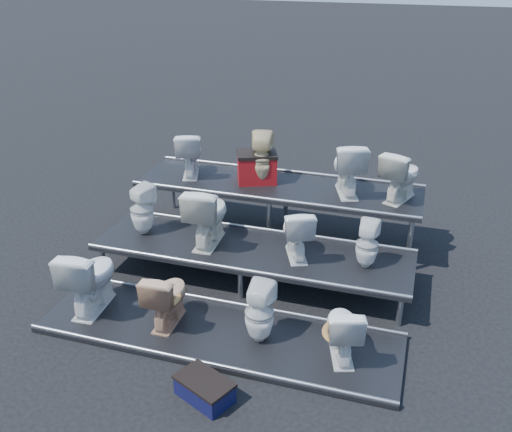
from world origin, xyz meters
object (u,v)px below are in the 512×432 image
(toilet_3, at_px, (342,329))
(toilet_11, at_px, (401,175))
(toilet_0, at_px, (90,277))
(toilet_7, at_px, (367,244))
(toilet_6, at_px, (296,232))
(toilet_5, at_px, (207,214))
(toilet_1, at_px, (167,296))
(toilet_8, at_px, (189,153))
(step_stool, at_px, (205,390))
(toilet_9, at_px, (262,158))
(toilet_10, at_px, (348,167))
(red_crate, at_px, (257,168))
(toilet_4, at_px, (142,209))
(toilet_2, at_px, (259,313))

(toilet_3, distance_m, toilet_11, 2.75)
(toilet_0, bearing_deg, toilet_7, -161.21)
(toilet_6, bearing_deg, toilet_0, 7.56)
(toilet_7, bearing_deg, toilet_11, -97.42)
(toilet_6, distance_m, toilet_11, 1.79)
(toilet_0, relative_size, toilet_5, 1.02)
(toilet_1, distance_m, toilet_8, 2.83)
(toilet_1, distance_m, step_stool, 1.34)
(step_stool, bearing_deg, toilet_8, 139.17)
(toilet_0, xyz_separation_m, toilet_9, (1.37, 2.60, 0.76))
(toilet_7, xyz_separation_m, toilet_10, (-0.48, 1.30, 0.48))
(toilet_5, xyz_separation_m, toilet_11, (2.37, 1.30, 0.34))
(toilet_10, xyz_separation_m, red_crate, (-1.36, 0.06, -0.19))
(toilet_7, relative_size, toilet_9, 0.79)
(toilet_6, xyz_separation_m, toilet_11, (1.16, 1.30, 0.42))
(toilet_3, distance_m, toilet_5, 2.47)
(red_crate, bearing_deg, toilet_5, -122.76)
(red_crate, bearing_deg, toilet_10, -24.38)
(toilet_5, bearing_deg, toilet_7, 177.00)
(toilet_4, xyz_separation_m, toilet_5, (0.96, 0.00, 0.06))
(toilet_4, relative_size, toilet_8, 1.02)
(toilet_8, bearing_deg, toilet_3, 118.76)
(toilet_1, xyz_separation_m, toilet_5, (0.01, 1.30, 0.47))
(toilet_8, xyz_separation_m, toilet_10, (2.42, 0.00, 0.04))
(toilet_9, xyz_separation_m, step_stool, (0.50, -3.58, -1.15))
(toilet_4, height_order, toilet_8, toilet_8)
(toilet_2, distance_m, toilet_10, 2.78)
(toilet_3, height_order, toilet_7, toilet_7)
(toilet_1, distance_m, toilet_5, 1.38)
(toilet_1, distance_m, toilet_3, 2.05)
(toilet_7, relative_size, toilet_10, 0.79)
(toilet_0, relative_size, toilet_1, 1.21)
(toilet_5, xyz_separation_m, toilet_6, (1.21, 0.00, -0.07))
(toilet_5, bearing_deg, toilet_10, -144.30)
(toilet_6, distance_m, toilet_7, 0.89)
(toilet_9, bearing_deg, toilet_3, 110.72)
(toilet_6, xyz_separation_m, red_crate, (-0.95, 1.36, 0.26))
(toilet_7, distance_m, red_crate, 2.31)
(toilet_4, distance_m, toilet_9, 1.90)
(toilet_2, distance_m, toilet_8, 3.32)
(toilet_3, bearing_deg, toilet_6, -74.62)
(toilet_6, height_order, toilet_9, toilet_9)
(toilet_4, xyz_separation_m, toilet_8, (0.16, 1.30, 0.39))
(step_stool, bearing_deg, red_crate, 123.64)
(toilet_11, bearing_deg, toilet_10, 21.58)
(toilet_11, xyz_separation_m, red_crate, (-2.11, 0.06, -0.16))
(toilet_3, distance_m, toilet_4, 3.30)
(toilet_1, height_order, toilet_6, toilet_6)
(toilet_4, relative_size, red_crate, 1.26)
(toilet_1, bearing_deg, toilet_7, -150.04)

